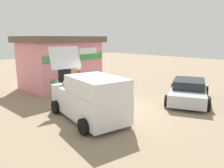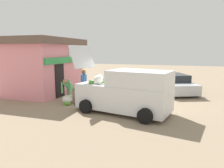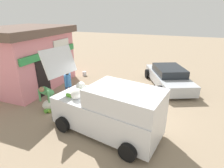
# 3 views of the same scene
# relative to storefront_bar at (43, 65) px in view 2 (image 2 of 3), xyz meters

# --- Properties ---
(ground_plane) EXTENTS (60.00, 60.00, 0.00)m
(ground_plane) POSITION_rel_storefront_bar_xyz_m (-0.60, -5.87, -1.84)
(ground_plane) COLOR gray
(storefront_bar) EXTENTS (5.37, 4.09, 3.58)m
(storefront_bar) POSITION_rel_storefront_bar_xyz_m (0.00, 0.00, 0.00)
(storefront_bar) COLOR pink
(storefront_bar) RESTS_ON ground_plane
(delivery_van) EXTENTS (2.72, 4.82, 3.06)m
(delivery_van) POSITION_rel_storefront_bar_xyz_m (-2.74, -6.46, -0.87)
(delivery_van) COLOR silver
(delivery_van) RESTS_ON ground_plane
(parked_sedan) EXTENTS (4.77, 3.44, 1.23)m
(parked_sedan) POSITION_rel_storefront_bar_xyz_m (2.97, -8.19, -1.25)
(parked_sedan) COLOR #B2B7BC
(parked_sedan) RESTS_ON ground_plane
(vendor_standing) EXTENTS (0.57, 0.36, 1.75)m
(vendor_standing) POSITION_rel_storefront_bar_xyz_m (-1.03, -3.50, -0.83)
(vendor_standing) COLOR navy
(vendor_standing) RESTS_ON ground_plane
(customer_bending) EXTENTS (0.80, 0.57, 1.41)m
(customer_bending) POSITION_rel_storefront_bar_xyz_m (-2.32, -3.26, -0.96)
(customer_bending) COLOR #726047
(customer_bending) RESTS_ON ground_plane
(unloaded_banana_pile) EXTENTS (0.93, 0.81, 0.49)m
(unloaded_banana_pile) POSITION_rel_storefront_bar_xyz_m (-2.12, -3.11, -1.61)
(unloaded_banana_pile) COLOR silver
(unloaded_banana_pile) RESTS_ON ground_plane
(paint_bucket) EXTENTS (0.29, 0.29, 0.30)m
(paint_bucket) POSITION_rel_storefront_bar_xyz_m (2.79, -2.29, -1.68)
(paint_bucket) COLOR silver
(paint_bucket) RESTS_ON ground_plane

